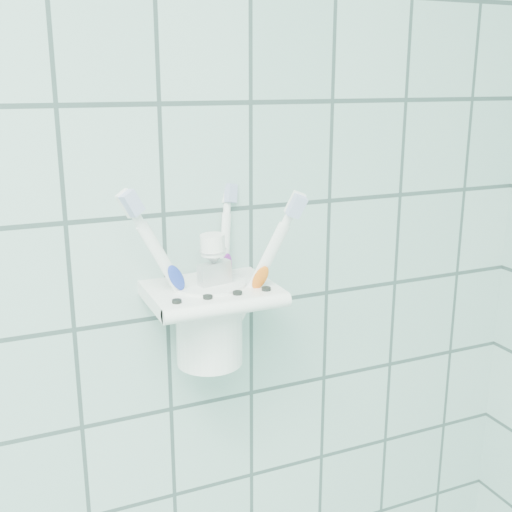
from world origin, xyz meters
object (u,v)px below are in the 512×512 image
(holder_bracket, at_px, (211,294))
(toothbrush_pink, at_px, (217,260))
(toothbrush_blue, at_px, (219,270))
(toothbrush_orange, at_px, (220,264))
(cup, at_px, (209,319))
(toothpaste_tube, at_px, (219,287))

(holder_bracket, height_order, toothbrush_pink, toothbrush_pink)
(holder_bracket, distance_m, toothbrush_pink, 0.04)
(toothbrush_blue, xyz_separation_m, toothbrush_orange, (0.00, -0.00, 0.01))
(toothbrush_blue, relative_size, toothbrush_orange, 0.94)
(cup, height_order, toothpaste_tube, toothpaste_tube)
(holder_bracket, relative_size, toothbrush_pink, 0.64)
(holder_bracket, xyz_separation_m, cup, (-0.00, 0.00, -0.03))
(cup, bearing_deg, toothbrush_orange, 6.02)
(cup, distance_m, toothbrush_blue, 0.05)
(holder_bracket, bearing_deg, toothbrush_orange, 24.10)
(cup, xyz_separation_m, toothbrush_orange, (0.01, 0.00, 0.06))
(toothbrush_pink, distance_m, toothpaste_tube, 0.03)
(toothbrush_orange, relative_size, toothpaste_tube, 1.43)
(holder_bracket, relative_size, toothbrush_orange, 0.67)
(holder_bracket, height_order, cup, same)
(toothbrush_orange, distance_m, toothpaste_tube, 0.03)
(toothpaste_tube, bearing_deg, toothbrush_blue, 55.43)
(toothbrush_pink, height_order, toothpaste_tube, toothbrush_pink)
(holder_bracket, bearing_deg, cup, 104.41)
(toothbrush_blue, relative_size, toothpaste_tube, 1.34)
(cup, xyz_separation_m, toothpaste_tube, (0.01, -0.01, 0.04))
(toothbrush_pink, xyz_separation_m, toothbrush_orange, (0.00, 0.00, -0.01))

